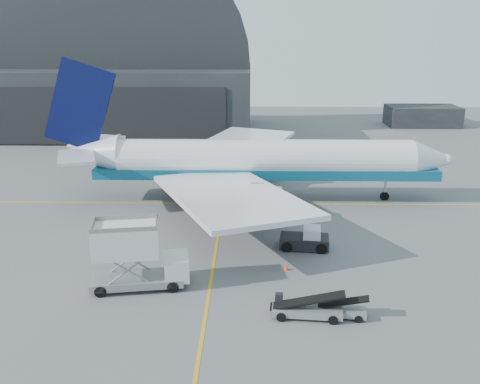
{
  "coord_description": "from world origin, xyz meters",
  "views": [
    {
      "loc": [
        2.97,
        -37.04,
        18.64
      ],
      "look_at": [
        2.1,
        9.62,
        4.5
      ],
      "focal_mm": 40.0,
      "sensor_mm": 36.0,
      "label": 1
    }
  ],
  "objects_px": {
    "catering_truck": "(135,256)",
    "belt_loader_a": "(306,309)",
    "belt_loader_b": "(337,309)",
    "airliner": "(249,161)",
    "pushback_tug": "(306,240)"
  },
  "relations": [
    {
      "from": "belt_loader_b",
      "to": "catering_truck",
      "type": "bearing_deg",
      "value": 174.1
    },
    {
      "from": "belt_loader_a",
      "to": "pushback_tug",
      "type": "bearing_deg",
      "value": 89.83
    },
    {
      "from": "airliner",
      "to": "catering_truck",
      "type": "relative_size",
      "value": 6.02
    },
    {
      "from": "pushback_tug",
      "to": "belt_loader_b",
      "type": "height_order",
      "value": "pushback_tug"
    },
    {
      "from": "airliner",
      "to": "belt_loader_a",
      "type": "xyz_separation_m",
      "value": [
        3.97,
        -26.44,
        -3.9
      ]
    },
    {
      "from": "airliner",
      "to": "belt_loader_b",
      "type": "bearing_deg",
      "value": -76.97
    },
    {
      "from": "airliner",
      "to": "catering_truck",
      "type": "xyz_separation_m",
      "value": [
        -8.39,
        -22.31,
        -1.96
      ]
    },
    {
      "from": "belt_loader_a",
      "to": "belt_loader_b",
      "type": "height_order",
      "value": "belt_loader_a"
    },
    {
      "from": "catering_truck",
      "to": "belt_loader_b",
      "type": "xyz_separation_m",
      "value": [
        14.47,
        -3.95,
        -2.05
      ]
    },
    {
      "from": "catering_truck",
      "to": "belt_loader_a",
      "type": "xyz_separation_m",
      "value": [
        12.36,
        -4.12,
        -1.94
      ]
    },
    {
      "from": "belt_loader_a",
      "to": "belt_loader_b",
      "type": "bearing_deg",
      "value": 10.01
    },
    {
      "from": "airliner",
      "to": "catering_truck",
      "type": "bearing_deg",
      "value": -110.61
    },
    {
      "from": "pushback_tug",
      "to": "belt_loader_b",
      "type": "relative_size",
      "value": 1.09
    },
    {
      "from": "pushback_tug",
      "to": "belt_loader_b",
      "type": "distance_m",
      "value": 11.91
    },
    {
      "from": "catering_truck",
      "to": "belt_loader_a",
      "type": "relative_size",
      "value": 1.49
    }
  ]
}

